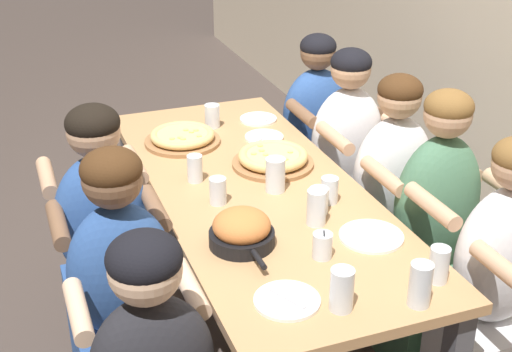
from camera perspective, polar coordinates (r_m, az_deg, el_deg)
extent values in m
plane|color=#423833|center=(3.30, 0.00, -12.67)|extent=(18.00, 18.00, 0.00)
cube|color=tan|center=(2.90, 0.00, -1.24)|extent=(1.99, 0.81, 0.04)
cube|color=#4C4C51|center=(3.80, -9.86, -1.07)|extent=(0.07, 0.07, 0.72)
cube|color=#4C4C51|center=(3.96, -0.08, 0.51)|extent=(0.07, 0.07, 0.72)
cylinder|color=#996B42|center=(3.07, 1.35, 1.01)|extent=(0.35, 0.35, 0.02)
torus|color=#DBB26B|center=(3.06, 1.36, 1.60)|extent=(0.30, 0.30, 0.04)
cylinder|color=#E5C675|center=(3.06, 1.36, 1.48)|extent=(0.25, 0.25, 0.04)
cylinder|color=#E5C166|center=(2.97, 0.98, 1.11)|extent=(0.02, 0.02, 0.01)
cylinder|color=#E5C166|center=(3.07, 2.75, 1.94)|extent=(0.02, 0.02, 0.01)
cylinder|color=#E5C166|center=(3.00, 2.38, 1.36)|extent=(0.02, 0.02, 0.01)
cylinder|color=#E5C166|center=(3.13, 0.34, 2.46)|extent=(0.02, 0.02, 0.01)
cylinder|color=#E5C166|center=(3.05, -0.18, 1.81)|extent=(0.02, 0.02, 0.01)
cylinder|color=#E5C166|center=(3.04, 0.76, 1.74)|extent=(0.02, 0.02, 0.01)
cylinder|color=#E5C166|center=(3.08, 0.45, 2.07)|extent=(0.02, 0.02, 0.01)
cylinder|color=#996B42|center=(3.31, -5.89, 2.78)|extent=(0.35, 0.35, 0.02)
torus|color=#DBB26B|center=(3.30, -5.92, 3.27)|extent=(0.30, 0.30, 0.03)
cylinder|color=#E5C675|center=(3.30, -5.91, 3.17)|extent=(0.25, 0.25, 0.03)
cylinder|color=#E5C166|center=(3.24, -6.09, 3.10)|extent=(0.02, 0.02, 0.01)
cylinder|color=#E5C166|center=(3.30, -5.19, 3.54)|extent=(0.02, 0.02, 0.01)
cylinder|color=#E5C166|center=(3.23, -6.74, 3.00)|extent=(0.02, 0.02, 0.01)
cylinder|color=#E5C166|center=(3.23, -5.86, 2.99)|extent=(0.02, 0.02, 0.01)
cylinder|color=#E5C166|center=(3.25, -4.58, 3.23)|extent=(0.02, 0.02, 0.01)
cylinder|color=#E5C166|center=(3.32, -5.64, 3.70)|extent=(0.02, 0.02, 0.01)
cylinder|color=#E5C166|center=(3.31, -4.83, 3.68)|extent=(0.02, 0.02, 0.01)
cylinder|color=black|center=(2.49, -1.15, -4.99)|extent=(0.23, 0.23, 0.05)
cylinder|color=black|center=(2.35, 0.22, -6.70)|extent=(0.10, 0.02, 0.02)
ellipsoid|color=#C17038|center=(2.46, -1.16, -3.97)|extent=(0.20, 0.20, 0.11)
cylinder|color=white|center=(3.35, 0.65, 3.13)|extent=(0.18, 0.18, 0.01)
cube|color=#B7B7BC|center=(3.34, 0.65, 3.27)|extent=(0.10, 0.09, 0.01)
cylinder|color=white|center=(2.57, 9.20, -4.78)|extent=(0.23, 0.23, 0.01)
cube|color=#B7B7BC|center=(2.57, 9.22, -4.61)|extent=(0.07, 0.15, 0.01)
cylinder|color=white|center=(3.56, 0.18, 4.58)|extent=(0.18, 0.18, 0.01)
cube|color=#B7B7BC|center=(3.55, 0.19, 4.71)|extent=(0.12, 0.06, 0.01)
cylinder|color=white|center=(2.22, 2.50, -9.92)|extent=(0.21, 0.21, 0.01)
cube|color=#B7B7BC|center=(2.22, 2.50, -9.74)|extent=(0.14, 0.07, 0.01)
cylinder|color=silver|center=(2.42, 5.33, -5.56)|extent=(0.07, 0.07, 0.09)
cylinder|color=#1EA8DB|center=(2.43, 5.32, -5.81)|extent=(0.06, 0.06, 0.07)
cylinder|color=black|center=(2.40, 5.50, -5.51)|extent=(0.00, 0.01, 0.11)
cylinder|color=silver|center=(3.46, -3.52, 4.81)|extent=(0.07, 0.07, 0.11)
cylinder|color=silver|center=(2.93, -4.91, 0.61)|extent=(0.06, 0.06, 0.11)
cylinder|color=black|center=(2.94, -4.89, 0.19)|extent=(0.06, 0.06, 0.07)
cylinder|color=silver|center=(2.69, 5.04, -1.96)|extent=(0.07, 0.07, 0.10)
cylinder|color=silver|center=(2.60, 4.86, -2.52)|extent=(0.07, 0.07, 0.14)
cylinder|color=silver|center=(2.62, 4.84, -3.02)|extent=(0.06, 0.06, 0.08)
cylinder|color=silver|center=(2.17, 6.88, -9.01)|extent=(0.07, 0.07, 0.14)
cylinder|color=black|center=(2.18, 6.85, -9.44)|extent=(0.06, 0.06, 0.10)
cylinder|color=silver|center=(2.83, 1.56, 0.09)|extent=(0.08, 0.08, 0.14)
cylinder|color=silver|center=(2.84, 1.56, -0.17)|extent=(0.07, 0.07, 0.11)
cylinder|color=silver|center=(2.75, -3.07, -1.19)|extent=(0.07, 0.07, 0.11)
cylinder|color=black|center=(2.76, -3.06, -1.58)|extent=(0.06, 0.06, 0.06)
cylinder|color=silver|center=(2.77, 5.90, -1.14)|extent=(0.07, 0.07, 0.10)
cylinder|color=black|center=(2.77, 5.88, -1.43)|extent=(0.06, 0.06, 0.07)
cylinder|color=silver|center=(2.36, 14.42, -6.89)|extent=(0.06, 0.06, 0.12)
cylinder|color=black|center=(2.37, 14.37, -7.31)|extent=(0.06, 0.06, 0.08)
cylinder|color=silver|center=(2.23, 13.00, -8.46)|extent=(0.07, 0.07, 0.14)
ellipsoid|color=#2D5193|center=(2.45, -10.74, -7.48)|extent=(0.24, 0.36, 0.51)
sphere|color=brown|center=(2.28, -11.45, -0.22)|extent=(0.19, 0.19, 0.19)
ellipsoid|color=#422814|center=(2.27, -11.52, 0.55)|extent=(0.20, 0.20, 0.14)
cylinder|color=brown|center=(2.56, -15.55, -3.78)|extent=(0.28, 0.06, 0.06)
cylinder|color=brown|center=(2.60, -8.09, -2.57)|extent=(0.28, 0.06, 0.06)
cube|color=silver|center=(3.38, 10.18, -7.20)|extent=(0.32, 0.34, 0.48)
ellipsoid|color=silver|center=(3.14, 10.88, 0.34)|extent=(0.24, 0.36, 0.51)
sphere|color=tan|center=(3.01, 11.42, 6.22)|extent=(0.18, 0.18, 0.18)
ellipsoid|color=#422814|center=(3.00, 11.47, 6.80)|extent=(0.19, 0.19, 0.13)
cylinder|color=tan|center=(3.03, 15.79, 0.99)|extent=(0.28, 0.06, 0.06)
cylinder|color=tan|center=(2.85, 10.18, -0.01)|extent=(0.28, 0.06, 0.06)
ellipsoid|color=silver|center=(2.61, 19.10, -6.05)|extent=(0.24, 0.36, 0.53)
cylinder|color=tan|center=(2.33, 19.28, -7.13)|extent=(0.28, 0.06, 0.06)
cube|color=silver|center=(3.69, 6.85, -3.80)|extent=(0.32, 0.34, 0.48)
ellipsoid|color=silver|center=(3.48, 7.27, 3.16)|extent=(0.24, 0.36, 0.50)
sphere|color=tan|center=(3.36, 7.60, 8.47)|extent=(0.19, 0.19, 0.19)
ellipsoid|color=black|center=(3.35, 7.63, 9.01)|extent=(0.19, 0.19, 0.13)
cylinder|color=tan|center=(3.36, 11.57, 3.80)|extent=(0.28, 0.06, 0.06)
cylinder|color=tan|center=(3.20, 6.33, 3.04)|extent=(0.28, 0.06, 0.06)
cube|color=#477556|center=(3.15, 13.25, -10.28)|extent=(0.32, 0.34, 0.48)
ellipsoid|color=#477556|center=(2.88, 14.28, -1.97)|extent=(0.24, 0.36, 0.56)
sphere|color=tan|center=(2.73, 15.11, 4.78)|extent=(0.18, 0.18, 0.18)
ellipsoid|color=brown|center=(2.72, 15.19, 5.40)|extent=(0.18, 0.18, 0.13)
cylinder|color=tan|center=(2.78, 19.80, -1.08)|extent=(0.28, 0.06, 0.06)
cylinder|color=tan|center=(2.59, 13.92, -2.33)|extent=(0.28, 0.06, 0.06)
cube|color=#2D5193|center=(3.03, -11.26, -11.71)|extent=(0.32, 0.34, 0.48)
ellipsoid|color=#2D5193|center=(2.75, -12.16, -3.38)|extent=(0.24, 0.36, 0.53)
sphere|color=tan|center=(2.60, -12.89, 3.48)|extent=(0.19, 0.19, 0.19)
ellipsoid|color=black|center=(2.59, -12.96, 4.17)|extent=(0.20, 0.20, 0.13)
cylinder|color=tan|center=(2.87, -16.39, -0.12)|extent=(0.28, 0.06, 0.06)
cylinder|color=tan|center=(2.91, -9.72, 0.92)|extent=(0.28, 0.06, 0.06)
cube|color=#2D5193|center=(3.97, 4.54, -1.41)|extent=(0.32, 0.34, 0.48)
ellipsoid|color=#2D5193|center=(3.78, 4.79, 5.05)|extent=(0.24, 0.36, 0.48)
sphere|color=brown|center=(3.67, 4.98, 9.84)|extent=(0.18, 0.18, 0.18)
ellipsoid|color=black|center=(3.66, 5.00, 10.31)|extent=(0.19, 0.19, 0.13)
cylinder|color=brown|center=(3.65, 8.66, 5.66)|extent=(0.28, 0.06, 0.06)
cylinder|color=brown|center=(3.50, 3.72, 5.03)|extent=(0.28, 0.06, 0.06)
sphere|color=beige|center=(1.92, -8.88, -7.38)|extent=(0.20, 0.20, 0.20)
ellipsoid|color=black|center=(1.90, -8.95, -6.49)|extent=(0.21, 0.21, 0.14)
cylinder|color=beige|center=(2.21, -14.04, -10.44)|extent=(0.28, 0.06, 0.06)
cylinder|color=beige|center=(2.25, -5.32, -8.87)|extent=(0.28, 0.06, 0.06)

